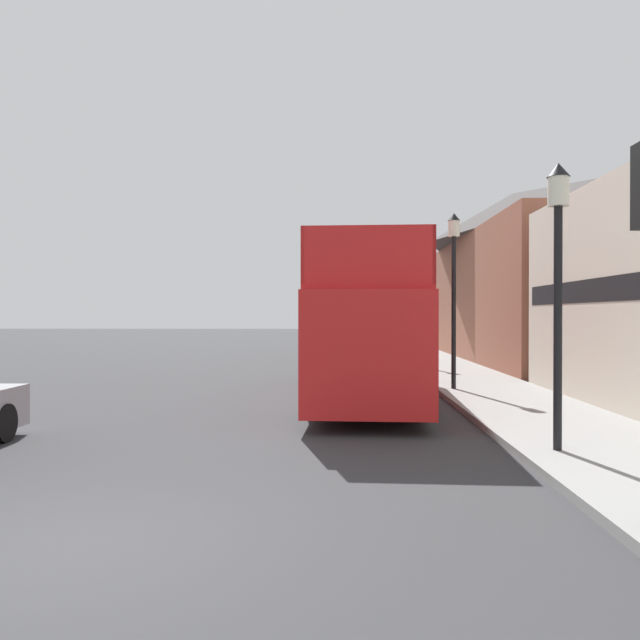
# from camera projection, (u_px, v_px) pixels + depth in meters

# --- Properties ---
(ground_plane) EXTENTS (144.00, 144.00, 0.00)m
(ground_plane) POSITION_uv_depth(u_px,v_px,m) (280.00, 367.00, 26.88)
(ground_plane) COLOR #333335
(sidewalk) EXTENTS (3.11, 108.00, 0.14)m
(sidewalk) POSITION_uv_depth(u_px,v_px,m) (453.00, 372.00, 23.66)
(sidewalk) COLOR gray
(sidewalk) RESTS_ON ground_plane
(brick_terrace_rear) EXTENTS (6.00, 23.88, 8.46)m
(brick_terrace_rear) POSITION_uv_depth(u_px,v_px,m) (513.00, 276.00, 31.92)
(brick_terrace_rear) COLOR #935642
(brick_terrace_rear) RESTS_ON ground_plane
(tour_bus) EXTENTS (2.97, 10.30, 3.92)m
(tour_bus) POSITION_uv_depth(u_px,v_px,m) (367.00, 333.00, 16.48)
(tour_bus) COLOR red
(tour_bus) RESTS_ON ground_plane
(parked_car_ahead_of_bus) EXTENTS (1.95, 4.20, 1.58)m
(parked_car_ahead_of_bus) POSITION_uv_depth(u_px,v_px,m) (382.00, 353.00, 24.22)
(parked_car_ahead_of_bus) COLOR black
(parked_car_ahead_of_bus) RESTS_ON ground_plane
(lamp_post_nearest) EXTENTS (0.35, 0.35, 4.44)m
(lamp_post_nearest) POSITION_uv_depth(u_px,v_px,m) (558.00, 251.00, 9.63)
(lamp_post_nearest) COLOR black
(lamp_post_nearest) RESTS_ON sidewalk
(lamp_post_second) EXTENTS (0.35, 0.35, 4.98)m
(lamp_post_second) POSITION_uv_depth(u_px,v_px,m) (454.00, 268.00, 17.65)
(lamp_post_second) COLOR black
(lamp_post_second) RESTS_ON sidewalk
(lamp_post_third) EXTENTS (0.35, 0.35, 4.53)m
(lamp_post_third) POSITION_uv_depth(u_px,v_px,m) (416.00, 290.00, 25.68)
(lamp_post_third) COLOR black
(lamp_post_third) RESTS_ON sidewalk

